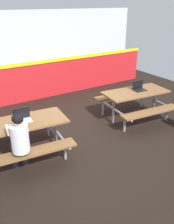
{
  "coord_description": "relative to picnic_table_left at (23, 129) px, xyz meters",
  "views": [
    {
      "loc": [
        -2.67,
        -4.23,
        2.82
      ],
      "look_at": [
        0.0,
        -0.07,
        0.55
      ],
      "focal_mm": 39.0,
      "sensor_mm": 36.0,
      "label": 1
    }
  ],
  "objects": [
    {
      "name": "laptop_silver",
      "position": [
        0.02,
        0.04,
        0.21
      ],
      "size": [
        0.34,
        0.25,
        0.22
      ],
      "color": "silver",
      "rests_on": "picnic_table_left"
    },
    {
      "name": "laptop_dark",
      "position": [
        3.11,
        0.11,
        0.21
      ],
      "size": [
        0.34,
        0.25,
        0.22
      ],
      "color": "black",
      "rests_on": "picnic_table_right"
    },
    {
      "name": "student_nearer",
      "position": [
        -0.24,
        -0.53,
        0.13
      ],
      "size": [
        0.39,
        0.54,
        1.21
      ],
      "color": "#2D2D38",
      "rests_on": "ground"
    },
    {
      "name": "picnic_table_left",
      "position": [
        0.0,
        0.0,
        0.0
      ],
      "size": [
        1.72,
        1.71,
        0.74
      ],
      "color": "brown",
      "rests_on": "ground"
    },
    {
      "name": "ground_plane",
      "position": [
        1.49,
        0.11,
        -0.58
      ],
      "size": [
        10.0,
        10.0,
        0.02
      ],
      "primitive_type": "cube",
      "color": "black"
    },
    {
      "name": "picnic_table_right",
      "position": [
        2.97,
        0.09,
        0.0
      ],
      "size": [
        1.72,
        1.71,
        0.74
      ],
      "color": "brown",
      "rests_on": "ground"
    },
    {
      "name": "accent_backdrop",
      "position": [
        1.49,
        2.77,
        0.67
      ],
      "size": [
        8.0,
        0.14,
        2.6
      ],
      "color": "red",
      "rests_on": "ground"
    }
  ]
}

